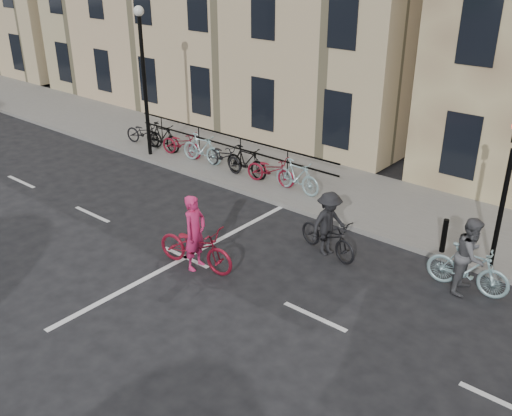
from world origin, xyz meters
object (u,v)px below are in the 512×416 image
Objects in this scene: traffic_light at (508,178)px; cyclist_grey at (469,262)px; cyclist_dark at (328,230)px; cyclist_pink at (195,243)px; lamp_post at (143,64)px.

traffic_light is 2.12m from cyclist_grey.
cyclist_dark is (-3.41, -0.59, -0.07)m from cyclist_grey.
cyclist_pink is 1.11× the size of cyclist_dark.
traffic_light is 12.74m from lamp_post.
lamp_post is at bearing 79.95° from cyclist_grey.
cyclist_grey is 0.95× the size of cyclist_dark.
cyclist_pink is 1.16× the size of cyclist_grey.
lamp_post reaches higher than cyclist_grey.
cyclist_grey is 3.46m from cyclist_dark.
cyclist_pink reaches higher than cyclist_dark.
cyclist_dark is at bearing -47.14° from cyclist_pink.
traffic_light is 1.74× the size of cyclist_pink.
traffic_light reaches higher than cyclist_pink.
traffic_light is at bearing -0.27° from lamp_post.
lamp_post is 8.85m from cyclist_pink.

